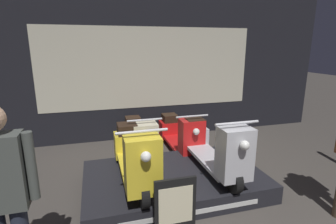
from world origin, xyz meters
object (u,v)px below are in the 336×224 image
object	(u,v)px
scooter_backrow_0	(139,139)
price_sign_board	(175,209)
person_left_browsing	(3,191)
scooter_display_left	(134,155)
scooter_backrow_1	(180,135)
scooter_display_right	(212,147)

from	to	relation	value
scooter_backrow_0	price_sign_board	bearing A→B (deg)	-89.83
person_left_browsing	price_sign_board	distance (m)	1.59
scooter_display_left	price_sign_board	bearing A→B (deg)	-73.09
scooter_display_left	scooter_backrow_1	distance (m)	1.69
scooter_backrow_0	price_sign_board	size ratio (longest dim) A/B	2.51
person_left_browsing	scooter_backrow_0	bearing A→B (deg)	58.63
price_sign_board	scooter_display_left	bearing A→B (deg)	106.91
scooter_backrow_0	price_sign_board	distance (m)	2.22
scooter_display_left	person_left_browsing	distance (m)	1.66
scooter_backrow_0	person_left_browsing	world-z (taller)	person_left_browsing
scooter_display_right	scooter_display_left	bearing A→B (deg)	180.00
scooter_display_right	scooter_backrow_0	xyz separation A→B (m)	(-0.85, 1.29, -0.25)
price_sign_board	scooter_backrow_1	bearing A→B (deg)	70.47
person_left_browsing	scooter_display_right	bearing A→B (deg)	25.74
scooter_backrow_0	price_sign_board	xyz separation A→B (m)	(0.01, -2.22, 0.00)
scooter_display_right	person_left_browsing	xyz separation A→B (m)	(-2.32, -1.12, 0.31)
scooter_display_right	price_sign_board	world-z (taller)	scooter_display_right
scooter_backrow_1	price_sign_board	size ratio (longest dim) A/B	2.51
scooter_backrow_1	price_sign_board	distance (m)	2.35
scooter_backrow_1	price_sign_board	bearing A→B (deg)	-109.53
scooter_display_right	scooter_backrow_1	xyz separation A→B (m)	(-0.06, 1.29, -0.25)
scooter_display_left	price_sign_board	xyz separation A→B (m)	(0.28, -0.93, -0.25)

